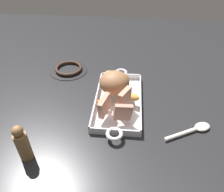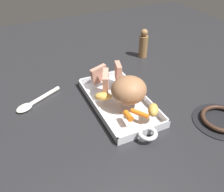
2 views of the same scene
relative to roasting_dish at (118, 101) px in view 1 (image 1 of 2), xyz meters
name	(u,v)px [view 1 (image 1 of 2)]	position (x,y,z in m)	size (l,w,h in m)	color
ground_plane	(118,103)	(0.00, 0.00, -0.01)	(2.13, 2.13, 0.00)	#232326
roasting_dish	(118,101)	(0.00, 0.00, 0.00)	(0.47, 0.20, 0.03)	silver
pork_roast	(114,83)	(0.04, 0.02, 0.07)	(0.13, 0.12, 0.10)	#9A6945
roast_slice_thin	(124,99)	(-0.06, -0.03, 0.06)	(0.02, 0.08, 0.08)	tan
roast_slice_thick	(104,106)	(-0.10, 0.05, 0.06)	(0.02, 0.08, 0.08)	tan
roast_slice_outer	(123,112)	(-0.13, -0.02, 0.06)	(0.02, 0.07, 0.07)	tan
baby_carrot_northwest	(126,79)	(0.12, -0.03, 0.03)	(0.02, 0.02, 0.04)	orange
baby_carrot_long	(103,102)	(-0.05, 0.06, 0.03)	(0.02, 0.02, 0.05)	orange
baby_carrot_southwest	(117,79)	(0.12, 0.02, 0.03)	(0.02, 0.02, 0.06)	orange
potato_near_roast	(108,75)	(0.14, 0.06, 0.04)	(0.06, 0.03, 0.04)	gold
potato_whole	(132,97)	(-0.01, -0.06, 0.04)	(0.06, 0.04, 0.03)	gold
stove_burner_rear	(69,69)	(0.24, 0.28, 0.00)	(0.19, 0.19, 0.02)	black
serving_spoon	(194,130)	(-0.14, -0.29, 0.00)	(0.12, 0.19, 0.02)	white
pepper_mill	(22,144)	(-0.31, 0.29, 0.06)	(0.04, 0.04, 0.14)	olive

